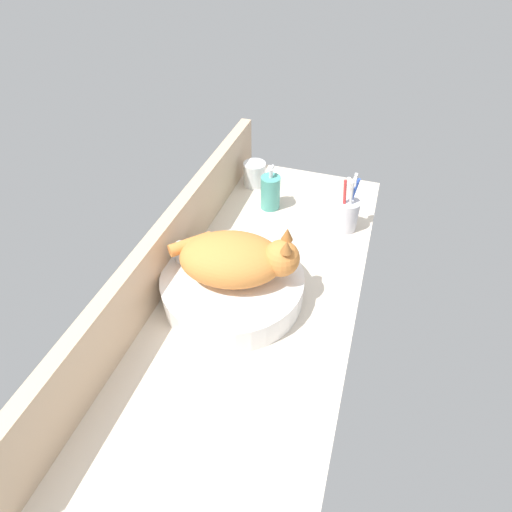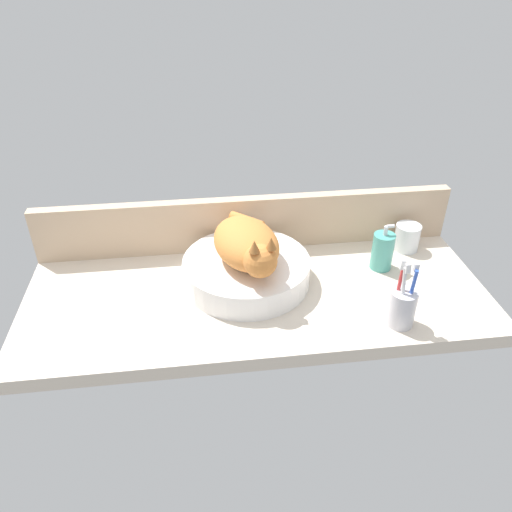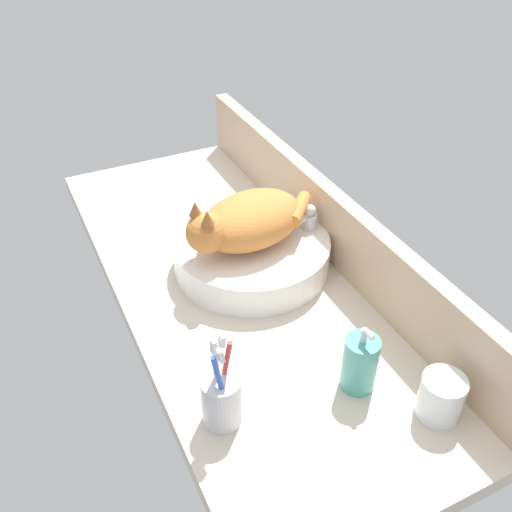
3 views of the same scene
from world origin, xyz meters
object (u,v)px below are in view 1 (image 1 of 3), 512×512
(soap_dispenser, at_px, (270,192))
(toothbrush_cup, at_px, (347,214))
(sink_basin, at_px, (233,285))
(cat, at_px, (237,258))
(faucet, at_px, (186,261))
(water_glass, at_px, (255,175))

(soap_dispenser, distance_m, toothbrush_cup, 0.26)
(sink_basin, height_order, soap_dispenser, soap_dispenser)
(cat, height_order, faucet, cat)
(cat, relative_size, faucet, 2.36)
(sink_basin, relative_size, faucet, 2.64)
(faucet, bearing_deg, toothbrush_cup, -45.49)
(sink_basin, height_order, faucet, faucet)
(faucet, bearing_deg, soap_dispenser, -15.61)
(water_glass, bearing_deg, sink_basin, -167.77)
(sink_basin, distance_m, faucet, 0.14)
(soap_dispenser, bearing_deg, faucet, 164.39)
(soap_dispenser, xyz_separation_m, toothbrush_cup, (-0.04, -0.25, -0.00))
(sink_basin, bearing_deg, water_glass, 12.23)
(sink_basin, height_order, water_glass, water_glass)
(sink_basin, xyz_separation_m, soap_dispenser, (0.40, 0.02, 0.02))
(soap_dispenser, bearing_deg, sink_basin, -176.98)
(cat, bearing_deg, toothbrush_cup, -30.93)
(cat, distance_m, faucet, 0.16)
(sink_basin, distance_m, soap_dispenser, 0.41)
(soap_dispenser, distance_m, water_glass, 0.15)
(sink_basin, bearing_deg, toothbrush_cup, -32.17)
(sink_basin, xyz_separation_m, faucet, (0.01, 0.13, 0.04))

